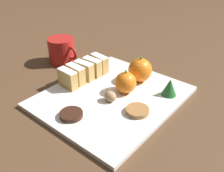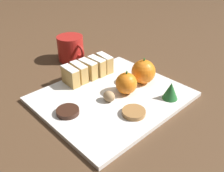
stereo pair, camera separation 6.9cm
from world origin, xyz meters
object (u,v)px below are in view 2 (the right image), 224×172
(orange_far, at_px, (143,72))
(chocolate_cookie, at_px, (68,111))
(walnut, at_px, (109,96))
(coffee_mug, at_px, (71,48))
(orange_near, at_px, (126,83))

(orange_far, distance_m, chocolate_cookie, 0.26)
(walnut, height_order, coffee_mug, coffee_mug)
(orange_near, xyz_separation_m, coffee_mug, (-0.31, 0.03, 0.00))
(orange_far, bearing_deg, walnut, -89.40)
(orange_far, distance_m, walnut, 0.15)
(orange_far, bearing_deg, coffee_mug, -170.67)
(orange_near, xyz_separation_m, walnut, (-0.00, -0.06, -0.02))
(walnut, bearing_deg, orange_near, 86.45)
(chocolate_cookie, bearing_deg, walnut, 74.81)
(orange_near, relative_size, orange_far, 0.86)
(orange_far, xyz_separation_m, walnut, (0.00, -0.14, -0.02))
(orange_near, bearing_deg, walnut, -93.55)
(orange_near, relative_size, walnut, 1.97)
(walnut, bearing_deg, chocolate_cookie, -105.19)
(walnut, bearing_deg, orange_far, 90.60)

